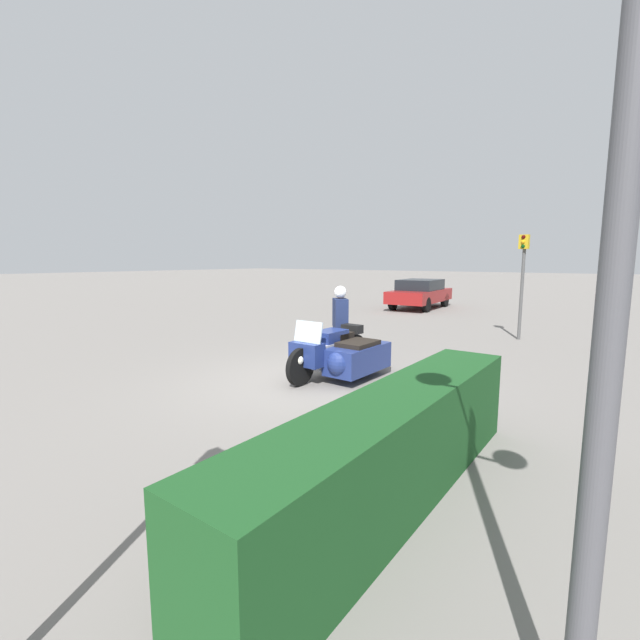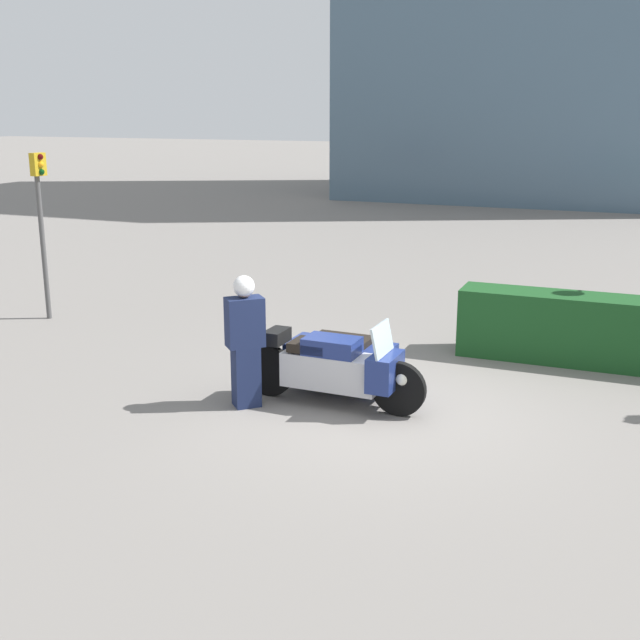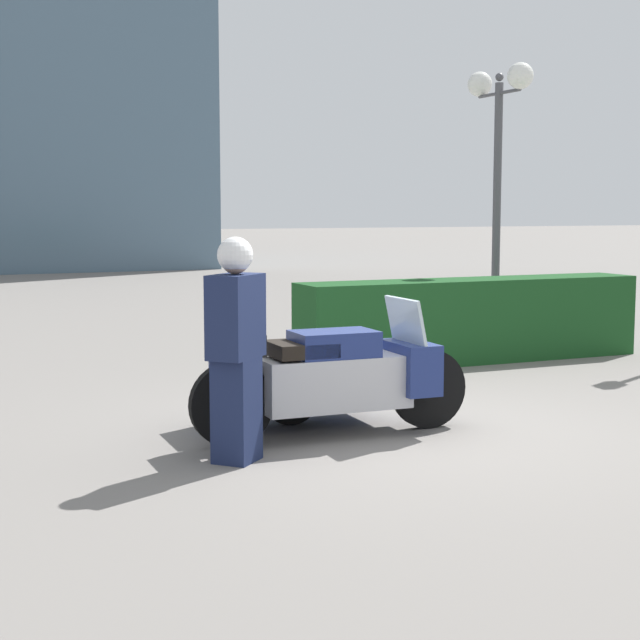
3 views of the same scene
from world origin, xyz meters
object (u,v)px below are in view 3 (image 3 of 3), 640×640
Objects in this scene: police_motorcycle at (324,375)px; officer_rider at (236,344)px; twin_lamp_post at (498,125)px; hedge_bush_curbside at (471,320)px.

police_motorcycle is 1.37m from officer_rider.
hedge_bush_curbside is at bearing -131.45° from twin_lamp_post.
officer_rider reaches higher than police_motorcycle.
police_motorcycle is at bearing 81.55° from officer_rider.
officer_rider is at bearing -143.53° from police_motorcycle.
twin_lamp_post is (4.77, 4.45, 2.67)m from police_motorcycle.
twin_lamp_post reaches higher than hedge_bush_curbside.
hedge_bush_curbside is 3.43m from twin_lamp_post.
officer_rider is 5.64m from hedge_bush_curbside.
twin_lamp_post is (1.46, 1.65, 2.63)m from hedge_bush_curbside.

